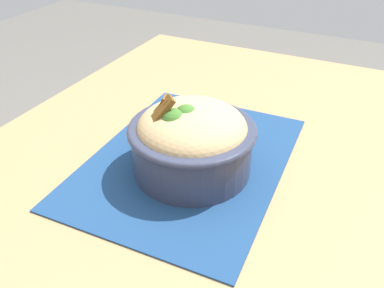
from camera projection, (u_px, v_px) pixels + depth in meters
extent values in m
cube|color=#99754C|center=(189.00, 168.00, 0.70)|extent=(1.14, 0.76, 0.03)
cylinder|color=olive|center=(366.00, 199.00, 1.16)|extent=(0.04, 0.04, 0.67)
cylinder|color=olive|center=(171.00, 145.00, 1.39)|extent=(0.04, 0.04, 0.67)
cube|color=navy|center=(190.00, 161.00, 0.69)|extent=(0.44, 0.33, 0.00)
cylinder|color=#2D3347|center=(192.00, 148.00, 0.65)|extent=(0.19, 0.19, 0.08)
torus|color=#2D3347|center=(192.00, 129.00, 0.63)|extent=(0.20, 0.20, 0.01)
ellipsoid|color=tan|center=(192.00, 129.00, 0.63)|extent=(0.24, 0.24, 0.08)
sphere|color=#376624|center=(171.00, 121.00, 0.60)|extent=(0.04, 0.04, 0.04)
sphere|color=#376624|center=(191.00, 113.00, 0.62)|extent=(0.03, 0.03, 0.03)
sphere|color=#376624|center=(186.00, 117.00, 0.61)|extent=(0.04, 0.04, 0.04)
cylinder|color=orange|center=(192.00, 131.00, 0.58)|extent=(0.01, 0.04, 0.01)
cylinder|color=orange|center=(171.00, 119.00, 0.61)|extent=(0.03, 0.02, 0.01)
cube|color=brown|center=(160.00, 109.00, 0.62)|extent=(0.03, 0.03, 0.05)
cube|color=brown|center=(159.00, 111.00, 0.60)|extent=(0.04, 0.05, 0.05)
cube|color=brown|center=(159.00, 114.00, 0.59)|extent=(0.05, 0.05, 0.05)
cube|color=#B9B9B9|center=(230.00, 143.00, 0.73)|extent=(0.02, 0.07, 0.00)
cube|color=#B9B9B9|center=(208.00, 140.00, 0.74)|extent=(0.01, 0.01, 0.00)
cube|color=#B9B9B9|center=(198.00, 138.00, 0.74)|extent=(0.03, 0.03, 0.00)
cube|color=#B9B9B9|center=(187.00, 134.00, 0.76)|extent=(0.01, 0.02, 0.00)
cube|color=#B9B9B9|center=(186.00, 135.00, 0.75)|extent=(0.01, 0.02, 0.00)
cube|color=#B9B9B9|center=(185.00, 137.00, 0.75)|extent=(0.01, 0.02, 0.00)
cube|color=#B9B9B9|center=(184.00, 139.00, 0.74)|extent=(0.01, 0.02, 0.00)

